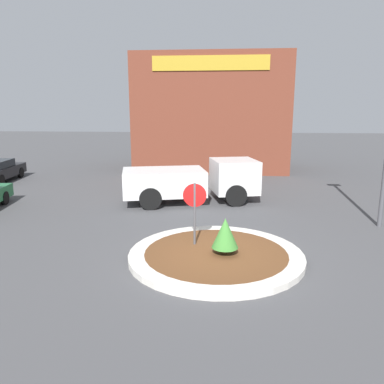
% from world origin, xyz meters
% --- Properties ---
extents(ground_plane, '(120.00, 120.00, 0.00)m').
position_xyz_m(ground_plane, '(0.00, 0.00, 0.00)').
color(ground_plane, '#474749').
extents(traffic_island, '(5.06, 5.06, 0.18)m').
position_xyz_m(traffic_island, '(0.00, 0.00, 0.09)').
color(traffic_island, beige).
rests_on(traffic_island, ground_plane).
extents(stop_sign, '(0.71, 0.07, 2.10)m').
position_xyz_m(stop_sign, '(-0.67, 0.61, 1.45)').
color(stop_sign, '#4C4C51').
rests_on(stop_sign, ground_plane).
extents(island_shrub, '(0.76, 0.76, 1.06)m').
position_xyz_m(island_shrub, '(0.26, -0.11, 0.81)').
color(island_shrub, brown).
rests_on(island_shrub, traffic_island).
extents(utility_truck, '(6.47, 3.66, 1.94)m').
position_xyz_m(utility_truck, '(-1.26, 6.65, 1.04)').
color(utility_truck, silver).
rests_on(utility_truck, ground_plane).
extents(storefront_building, '(10.39, 6.07, 7.83)m').
position_xyz_m(storefront_building, '(-0.83, 17.00, 3.92)').
color(storefront_building, brown).
rests_on(storefront_building, ground_plane).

